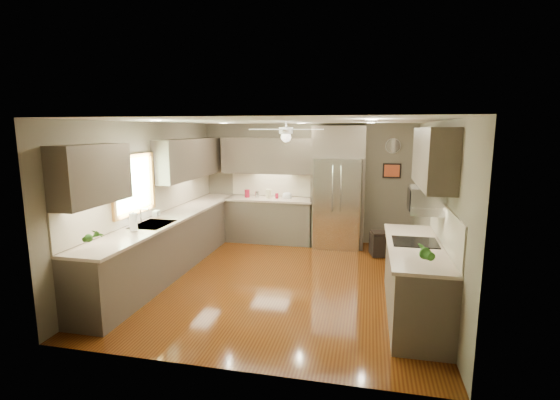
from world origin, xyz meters
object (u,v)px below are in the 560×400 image
at_px(canister_b, 257,194).
at_px(bowl, 287,197).
at_px(canister_a, 247,194).
at_px(potted_plant_left, 93,236).
at_px(stool, 381,244).
at_px(potted_plant_right, 426,252).
at_px(refrigerator, 338,189).
at_px(paper_towel, 133,222).
at_px(canister_d, 277,196).
at_px(canister_c, 268,194).
at_px(soap_bottle, 157,213).
at_px(microwave, 425,200).

distance_m(canister_b, bowl, 0.65).
relative_size(canister_a, potted_plant_left, 0.54).
height_order(canister_b, stool, canister_b).
relative_size(canister_b, potted_plant_right, 0.46).
height_order(refrigerator, paper_towel, refrigerator).
bearing_deg(stool, bowl, 162.90).
bearing_deg(canister_d, canister_b, 174.99).
xyz_separation_m(canister_b, potted_plant_right, (2.94, -3.85, 0.08)).
relative_size(canister_d, paper_towel, 0.39).
relative_size(canister_c, soap_bottle, 1.05).
height_order(canister_b, bowl, canister_b).
bearing_deg(canister_d, canister_c, 173.43).
distance_m(canister_b, potted_plant_left, 4.17).
distance_m(potted_plant_right, bowl, 4.50).
bearing_deg(potted_plant_left, bowl, 68.83).
height_order(bowl, paper_towel, paper_towel).
distance_m(soap_bottle, microwave, 4.13).
bearing_deg(canister_b, bowl, 1.65).
distance_m(potted_plant_left, potted_plant_right, 3.88).
bearing_deg(soap_bottle, canister_c, 60.84).
bearing_deg(soap_bottle, canister_b, 65.99).
relative_size(canister_d, stool, 0.24).
bearing_deg(stool, canister_a, 168.73).
bearing_deg(soap_bottle, refrigerator, 39.51).
distance_m(bowl, microwave, 3.72).
xyz_separation_m(potted_plant_left, bowl, (1.58, 4.08, -0.14)).
relative_size(canister_d, potted_plant_left, 0.33).
distance_m(canister_b, paper_towel, 3.33).
bearing_deg(canister_b, paper_towel, -106.37).
distance_m(potted_plant_right, paper_towel, 3.93).
bearing_deg(potted_plant_right, potted_plant_left, -176.91).
relative_size(canister_d, refrigerator, 0.04).
distance_m(canister_d, refrigerator, 1.29).
bearing_deg(soap_bottle, canister_d, 57.20).
bearing_deg(bowl, potted_plant_left, -111.17).
bearing_deg(bowl, microwave, -49.28).
bearing_deg(canister_b, potted_plant_left, -102.96).
distance_m(canister_a, soap_bottle, 2.46).
bearing_deg(microwave, canister_c, 135.40).
bearing_deg(bowl, potted_plant_right, -59.36).
xyz_separation_m(canister_b, potted_plant_left, (-0.93, -4.06, 0.09)).
bearing_deg(microwave, potted_plant_right, -95.63).
bearing_deg(soap_bottle, microwave, -6.01).
distance_m(canister_c, canister_d, 0.19).
bearing_deg(microwave, paper_towel, -173.97).
height_order(canister_a, canister_b, canister_a).
relative_size(soap_bottle, refrigerator, 0.08).
bearing_deg(potted_plant_left, canister_b, 77.04).
xyz_separation_m(refrigerator, microwave, (1.33, -2.71, 0.29)).
bearing_deg(refrigerator, canister_d, 178.94).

